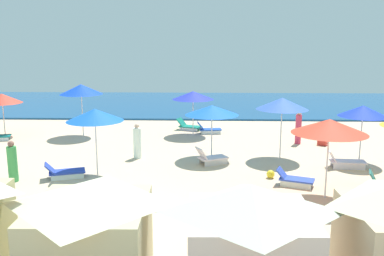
# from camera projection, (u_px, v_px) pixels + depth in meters

# --- Properties ---
(ground_plane) EXTENTS (60.00, 60.00, 0.00)m
(ground_plane) POSITION_uv_depth(u_px,v_px,m) (110.00, 219.00, 12.28)
(ground_plane) COLOR beige
(ocean) EXTENTS (60.00, 14.38, 0.12)m
(ocean) POSITION_uv_depth(u_px,v_px,m) (172.00, 104.00, 34.60)
(ocean) COLOR navy
(ocean) RESTS_ON ground_plane
(cabana_3) EXTENTS (2.35, 2.40, 2.51)m
(cabana_3) POSITION_uv_depth(u_px,v_px,m) (91.00, 247.00, 7.92)
(cabana_3) COLOR #CEBE8C
(cabana_3) RESTS_ON ground_plane
(cabana_4) EXTENTS (2.45, 2.17, 2.65)m
(cabana_4) POSITION_uv_depth(u_px,v_px,m) (250.00, 253.00, 7.54)
(cabana_4) COLOR beige
(cabana_4) RESTS_ON ground_plane
(umbrella_0) EXTENTS (2.42, 2.42, 2.65)m
(umbrella_0) POSITION_uv_depth(u_px,v_px,m) (330.00, 126.00, 13.45)
(umbrella_0) COLOR silver
(umbrella_0) RESTS_ON ground_plane
(lounge_chair_0_0) EXTENTS (1.43, 1.00, 0.60)m
(lounge_chair_0_0) POSITION_uv_depth(u_px,v_px,m) (294.00, 179.00, 15.05)
(lounge_chair_0_0) COLOR silver
(lounge_chair_0_0) RESTS_ON ground_plane
(umbrella_1) EXTENTS (2.27, 2.27, 2.43)m
(umbrella_1) POSITION_uv_depth(u_px,v_px,m) (193.00, 95.00, 22.89)
(umbrella_1) COLOR silver
(umbrella_1) RESTS_ON ground_plane
(lounge_chair_1_0) EXTENTS (1.54, 1.11, 0.67)m
(lounge_chair_1_0) POSITION_uv_depth(u_px,v_px,m) (188.00, 126.00, 24.57)
(lounge_chair_1_0) COLOR silver
(lounge_chair_1_0) RESTS_ON ground_plane
(lounge_chair_1_1) EXTENTS (1.40, 0.69, 0.66)m
(lounge_chair_1_1) POSITION_uv_depth(u_px,v_px,m) (209.00, 129.00, 23.63)
(lounge_chair_1_1) COLOR silver
(lounge_chair_1_1) RESTS_ON ground_plane
(umbrella_2) EXTENTS (2.15, 2.15, 2.62)m
(umbrella_2) POSITION_uv_depth(u_px,v_px,m) (95.00, 115.00, 15.73)
(umbrella_2) COLOR silver
(umbrella_2) RESTS_ON ground_plane
(lounge_chair_2_0) EXTENTS (1.59, 1.09, 0.62)m
(lounge_chair_2_0) POSITION_uv_depth(u_px,v_px,m) (64.00, 172.00, 15.93)
(lounge_chair_2_0) COLOR silver
(lounge_chair_2_0) RESTS_ON ground_plane
(umbrella_4) EXTENTS (2.03, 2.03, 2.46)m
(umbrella_4) POSITION_uv_depth(u_px,v_px,m) (363.00, 111.00, 17.59)
(umbrella_4) COLOR silver
(umbrella_4) RESTS_ON ground_plane
(lounge_chair_4_0) EXTENTS (1.54, 0.71, 0.74)m
(lounge_chair_4_0) POSITION_uv_depth(u_px,v_px,m) (345.00, 162.00, 17.17)
(lounge_chair_4_0) COLOR silver
(lounge_chair_4_0) RESTS_ON ground_plane
(umbrella_5) EXTENTS (2.26, 2.26, 2.71)m
(umbrella_5) POSITION_uv_depth(u_px,v_px,m) (282.00, 104.00, 18.16)
(umbrella_5) COLOR silver
(umbrella_5) RESTS_ON ground_plane
(umbrella_7) EXTENTS (2.27, 2.27, 2.83)m
(umbrella_7) POSITION_uv_depth(u_px,v_px,m) (81.00, 89.00, 22.57)
(umbrella_7) COLOR silver
(umbrella_7) RESTS_ON ground_plane
(umbrella_8) EXTENTS (2.11, 2.11, 2.33)m
(umbrella_8) POSITION_uv_depth(u_px,v_px,m) (2.00, 98.00, 22.65)
(umbrella_8) COLOR silver
(umbrella_8) RESTS_ON ground_plane
(umbrella_9) EXTENTS (2.34, 2.34, 2.37)m
(umbrella_9) POSITION_uv_depth(u_px,v_px,m) (212.00, 110.00, 18.26)
(umbrella_9) COLOR silver
(umbrella_9) RESTS_ON ground_plane
(lounge_chair_9_0) EXTENTS (1.45, 1.15, 0.77)m
(lounge_chair_9_0) POSITION_uv_depth(u_px,v_px,m) (211.00, 158.00, 17.70)
(lounge_chair_9_0) COLOR silver
(lounge_chair_9_0) RESTS_ON ground_plane
(beachgoer_0) EXTENTS (0.45, 0.45, 1.56)m
(beachgoer_0) POSITION_uv_depth(u_px,v_px,m) (137.00, 142.00, 18.57)
(beachgoer_0) COLOR white
(beachgoer_0) RESTS_ON ground_plane
(beachgoer_1) EXTENTS (0.33, 0.33, 1.69)m
(beachgoer_1) POSITION_uv_depth(u_px,v_px,m) (298.00, 128.00, 21.14)
(beachgoer_1) COLOR #DA3955
(beachgoer_1) RESTS_ON ground_plane
(beachgoer_2) EXTENTS (0.49, 0.49, 1.54)m
(beachgoer_2) POSITION_uv_depth(u_px,v_px,m) (12.00, 163.00, 15.43)
(beachgoer_2) COLOR green
(beachgoer_2) RESTS_ON ground_plane
(cooler_box_0) EXTENTS (0.58, 0.56, 0.36)m
(cooler_box_0) POSITION_uv_depth(u_px,v_px,m) (323.00, 142.00, 20.96)
(cooler_box_0) COLOR red
(cooler_box_0) RESTS_ON ground_plane
(beach_ball_1) EXTENTS (0.31, 0.31, 0.31)m
(beach_ball_1) POSITION_uv_depth(u_px,v_px,m) (271.00, 174.00, 15.91)
(beach_ball_1) COLOR yellow
(beach_ball_1) RESTS_ON ground_plane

